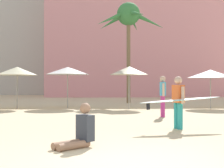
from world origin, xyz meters
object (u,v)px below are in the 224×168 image
Objects in this scene: cafe_umbrella_4 at (129,71)px; person_mid_center at (163,94)px; cafe_umbrella_0 at (210,74)px; cafe_umbrella_5 at (17,71)px; palm_tree_center at (128,19)px; person_far_right at (80,131)px; cafe_umbrella_1 at (68,71)px; person_mid_left at (179,100)px.

person_mid_center is (0.98, -4.33, -1.20)m from cafe_umbrella_4.
cafe_umbrella_5 is at bearing 178.45° from cafe_umbrella_0.
palm_tree_center reaches higher than cafe_umbrella_4.
person_far_right is at bearing -101.56° from cafe_umbrella_4.
cafe_umbrella_5 is (-2.82, -0.35, -0.04)m from cafe_umbrella_1.
cafe_umbrella_1 is (-4.05, -4.83, -4.14)m from palm_tree_center.
cafe_umbrella_0 is at bearing 2.81° from cafe_umbrella_4.
person_far_right is at bearing 68.37° from person_mid_center.
cafe_umbrella_4 is at bearing -177.19° from cafe_umbrella_0.
cafe_umbrella_5 reaches higher than person_mid_left.
cafe_umbrella_0 is 8.26m from cafe_umbrella_1.
person_mid_center is at bearing -129.44° from cafe_umbrella_0.
person_far_right is (-6.87, -10.67, -1.65)m from cafe_umbrella_0.
cafe_umbrella_5 is at bearing 112.29° from person_mid_left.
person_mid_left is (-4.03, -8.18, -1.10)m from cafe_umbrella_0.
person_mid_center is (0.28, 3.62, 0.06)m from person_mid_left.
palm_tree_center is at bearing -140.44° from person_far_right.
cafe_umbrella_5 is (-6.87, -5.18, -4.17)m from palm_tree_center.
cafe_umbrella_0 is 11.06m from cafe_umbrella_5.
cafe_umbrella_5 is 11.88m from person_far_right.
palm_tree_center is at bearing -82.14° from person_mid_center.
cafe_umbrella_4 is 2.51× the size of person_far_right.
palm_tree_center reaches higher than person_mid_left.
palm_tree_center is 3.16× the size of cafe_umbrella_4.
cafe_umbrella_0 is at bearing -124.07° from person_mid_center.
person_mid_center is at bearing -49.26° from cafe_umbrella_1.
cafe_umbrella_0 is at bearing -1.55° from cafe_umbrella_5.
person_far_right is (-2.68, -16.15, -5.97)m from palm_tree_center.
cafe_umbrella_4 reaches higher than person_mid_center.
cafe_umbrella_1 is 2.84m from cafe_umbrella_5.
cafe_umbrella_1 is (-8.24, 0.65, 0.19)m from cafe_umbrella_0.
cafe_umbrella_0 is 5.99m from person_mid_center.
person_mid_center is at bearing -33.62° from cafe_umbrella_5.
cafe_umbrella_5 is 11.09m from person_mid_left.
cafe_umbrella_0 is at bearing 46.45° from person_mid_left.
person_mid_center is at bearing 68.29° from person_mid_left.
cafe_umbrella_1 is at bearing -124.13° from person_far_right.
palm_tree_center reaches higher than cafe_umbrella_1.
palm_tree_center is 2.83× the size of cafe_umbrella_0.
cafe_umbrella_0 is 12.80m from person_far_right.
cafe_umbrella_0 is 2.80× the size of person_far_right.
palm_tree_center is 2.87× the size of person_mid_left.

